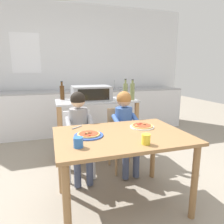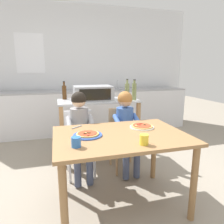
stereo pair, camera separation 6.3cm
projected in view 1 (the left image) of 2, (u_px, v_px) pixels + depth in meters
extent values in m
plane|color=gray|center=(95.00, 157.00, 3.13)|extent=(11.61, 11.61, 0.00)
cube|color=silver|center=(77.00, 68.00, 4.53)|extent=(5.08, 0.12, 2.70)
cube|color=white|center=(26.00, 53.00, 4.10)|extent=(0.56, 0.01, 0.80)
cube|color=silver|center=(81.00, 112.00, 4.34)|extent=(4.57, 0.60, 0.86)
cube|color=#9E9EA3|center=(80.00, 91.00, 4.25)|extent=(4.57, 0.60, 0.03)
cube|color=gray|center=(116.00, 89.00, 4.48)|extent=(0.40, 0.33, 0.02)
cylinder|color=#B7BABF|center=(114.00, 84.00, 4.57)|extent=(0.02, 0.02, 0.20)
cube|color=#B7BABF|center=(97.00, 101.00, 2.99)|extent=(1.18, 0.55, 0.02)
cube|color=#AD7F51|center=(97.00, 137.00, 3.11)|extent=(1.08, 0.50, 0.02)
cube|color=#AD7F51|center=(61.00, 138.00, 2.70)|extent=(0.05, 0.05, 0.86)
cube|color=#AD7F51|center=(136.00, 131.00, 3.02)|extent=(0.05, 0.05, 0.86)
cube|color=#AD7F51|center=(59.00, 128.00, 3.14)|extent=(0.05, 0.05, 0.86)
cube|color=#AD7F51|center=(125.00, 123.00, 3.46)|extent=(0.05, 0.05, 0.86)
cube|color=#999BA0|center=(91.00, 93.00, 2.96)|extent=(0.55, 0.40, 0.21)
cube|color=black|center=(94.00, 95.00, 2.78)|extent=(0.44, 0.01, 0.16)
cylinder|color=black|center=(107.00, 99.00, 2.84)|extent=(0.02, 0.01, 0.02)
cylinder|color=olive|center=(125.00, 92.00, 2.88)|extent=(0.06, 0.06, 0.25)
cylinder|color=olive|center=(125.00, 82.00, 2.85)|extent=(0.03, 0.03, 0.05)
cylinder|color=black|center=(126.00, 79.00, 2.85)|extent=(0.03, 0.03, 0.01)
cylinder|color=olive|center=(132.00, 92.00, 2.96)|extent=(0.07, 0.07, 0.25)
cylinder|color=olive|center=(133.00, 82.00, 2.93)|extent=(0.03, 0.03, 0.05)
cylinder|color=black|center=(133.00, 80.00, 2.92)|extent=(0.03, 0.03, 0.01)
cylinder|color=#4C2D14|center=(62.00, 93.00, 3.01)|extent=(0.06, 0.06, 0.21)
cylinder|color=#4C2D14|center=(62.00, 84.00, 2.98)|extent=(0.03, 0.03, 0.05)
cylinder|color=black|center=(62.00, 82.00, 2.98)|extent=(0.03, 0.03, 0.01)
cube|color=olive|center=(122.00, 136.00, 1.90)|extent=(1.23, 0.87, 0.03)
cylinder|color=olive|center=(67.00, 208.00, 1.46)|extent=(0.06, 0.06, 0.71)
cylinder|color=olive|center=(194.00, 182.00, 1.79)|extent=(0.06, 0.06, 0.71)
cylinder|color=olive|center=(61.00, 163.00, 2.16)|extent=(0.06, 0.06, 0.71)
cylinder|color=olive|center=(153.00, 150.00, 2.49)|extent=(0.06, 0.06, 0.71)
cube|color=silver|center=(79.00, 143.00, 2.50)|extent=(0.36, 0.36, 0.04)
cube|color=silver|center=(77.00, 125.00, 2.61)|extent=(0.34, 0.03, 0.38)
cylinder|color=silver|center=(94.00, 163.00, 2.45)|extent=(0.03, 0.03, 0.42)
cylinder|color=silver|center=(69.00, 167.00, 2.36)|extent=(0.03, 0.03, 0.42)
cylinder|color=silver|center=(89.00, 153.00, 2.73)|extent=(0.03, 0.03, 0.42)
cylinder|color=silver|center=(67.00, 156.00, 2.64)|extent=(0.03, 0.03, 0.42)
cube|color=tan|center=(123.00, 138.00, 2.67)|extent=(0.36, 0.36, 0.04)
cube|color=tan|center=(120.00, 121.00, 2.78)|extent=(0.34, 0.03, 0.38)
cylinder|color=tan|center=(138.00, 157.00, 2.62)|extent=(0.03, 0.03, 0.42)
cylinder|color=tan|center=(116.00, 160.00, 2.53)|extent=(0.03, 0.03, 0.42)
cylinder|color=tan|center=(129.00, 148.00, 2.90)|extent=(0.03, 0.03, 0.42)
cylinder|color=tan|center=(109.00, 151.00, 2.81)|extent=(0.03, 0.03, 0.42)
cube|color=#424C6B|center=(87.00, 143.00, 2.38)|extent=(0.10, 0.30, 0.10)
cylinder|color=#424C6B|center=(90.00, 167.00, 2.31)|extent=(0.08, 0.08, 0.44)
cube|color=#424C6B|center=(75.00, 145.00, 2.34)|extent=(0.10, 0.30, 0.10)
cylinder|color=#424C6B|center=(77.00, 169.00, 2.27)|extent=(0.08, 0.08, 0.44)
cylinder|color=gray|center=(91.00, 122.00, 2.39)|extent=(0.06, 0.26, 0.15)
cylinder|color=gray|center=(69.00, 124.00, 2.31)|extent=(0.06, 0.26, 0.15)
cylinder|color=gray|center=(79.00, 124.00, 2.45)|extent=(0.22, 0.22, 0.40)
sphere|color=beige|center=(78.00, 101.00, 2.39)|extent=(0.17, 0.17, 0.17)
sphere|color=black|center=(78.00, 99.00, 2.38)|extent=(0.18, 0.18, 0.18)
cube|color=#424C6B|center=(133.00, 138.00, 2.55)|extent=(0.10, 0.30, 0.10)
cylinder|color=#424C6B|center=(136.00, 160.00, 2.48)|extent=(0.08, 0.08, 0.44)
cube|color=#424C6B|center=(122.00, 139.00, 2.51)|extent=(0.10, 0.30, 0.10)
cylinder|color=#424C6B|center=(126.00, 162.00, 2.44)|extent=(0.08, 0.08, 0.44)
cylinder|color=#3D60A8|center=(136.00, 120.00, 2.56)|extent=(0.06, 0.26, 0.15)
cylinder|color=#3D60A8|center=(117.00, 122.00, 2.48)|extent=(0.06, 0.26, 0.15)
cylinder|color=#3D60A8|center=(124.00, 122.00, 2.62)|extent=(0.22, 0.22, 0.37)
sphere|color=tan|center=(124.00, 100.00, 2.56)|extent=(0.18, 0.18, 0.18)
sphere|color=#9E6633|center=(124.00, 99.00, 2.56)|extent=(0.19, 0.19, 0.19)
cylinder|color=#3356B7|center=(89.00, 135.00, 1.84)|extent=(0.26, 0.26, 0.01)
cylinder|color=tan|center=(89.00, 134.00, 1.83)|extent=(0.21, 0.21, 0.01)
cylinder|color=#B23D23|center=(89.00, 133.00, 1.83)|extent=(0.18, 0.18, 0.00)
cylinder|color=#563319|center=(90.00, 133.00, 1.83)|extent=(0.03, 0.03, 0.01)
cylinder|color=maroon|center=(90.00, 135.00, 1.76)|extent=(0.02, 0.02, 0.01)
cylinder|color=#563319|center=(86.00, 134.00, 1.80)|extent=(0.02, 0.02, 0.01)
cylinder|color=maroon|center=(88.00, 133.00, 1.84)|extent=(0.02, 0.02, 0.01)
cylinder|color=#563319|center=(87.00, 134.00, 1.81)|extent=(0.03, 0.03, 0.01)
cylinder|color=#DBC666|center=(87.00, 133.00, 1.83)|extent=(0.02, 0.02, 0.01)
cylinder|color=white|center=(142.00, 127.00, 2.11)|extent=(0.25, 0.25, 0.01)
cylinder|color=tan|center=(142.00, 126.00, 2.10)|extent=(0.22, 0.22, 0.01)
cylinder|color=#B23D23|center=(142.00, 125.00, 2.10)|extent=(0.19, 0.19, 0.00)
cylinder|color=#DBC666|center=(145.00, 124.00, 2.12)|extent=(0.03, 0.03, 0.01)
cylinder|color=#563319|center=(145.00, 124.00, 2.11)|extent=(0.03, 0.03, 0.01)
cylinder|color=maroon|center=(137.00, 124.00, 2.13)|extent=(0.03, 0.03, 0.01)
cylinder|color=#DBC666|center=(136.00, 125.00, 2.08)|extent=(0.03, 0.03, 0.01)
cylinder|color=maroon|center=(141.00, 123.00, 2.15)|extent=(0.03, 0.03, 0.01)
cylinder|color=maroon|center=(140.00, 125.00, 2.10)|extent=(0.02, 0.02, 0.01)
cylinder|color=yellow|center=(146.00, 139.00, 1.63)|extent=(0.07, 0.07, 0.08)
cylinder|color=blue|center=(78.00, 142.00, 1.57)|extent=(0.08, 0.08, 0.08)
cylinder|color=#B7BABF|center=(77.00, 127.00, 2.09)|extent=(0.12, 0.10, 0.01)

